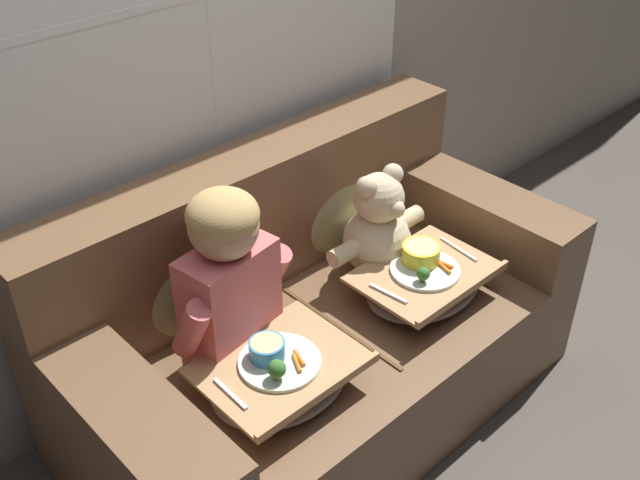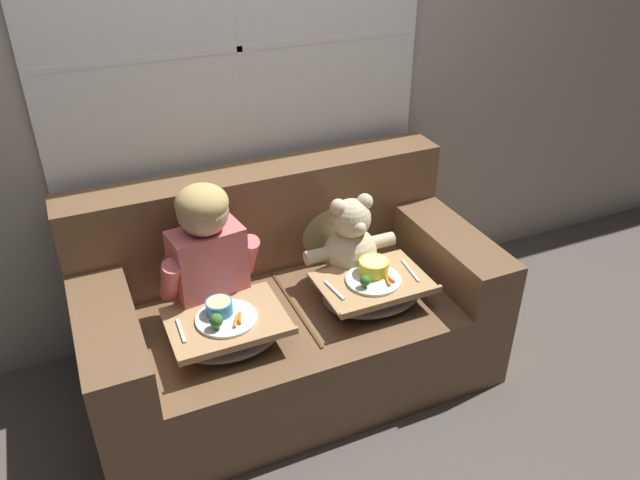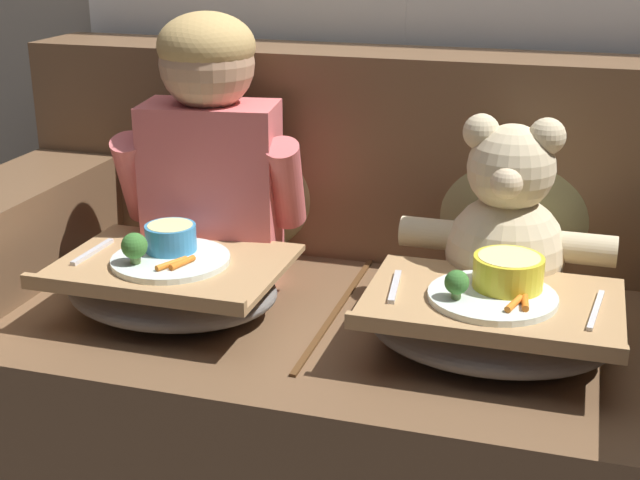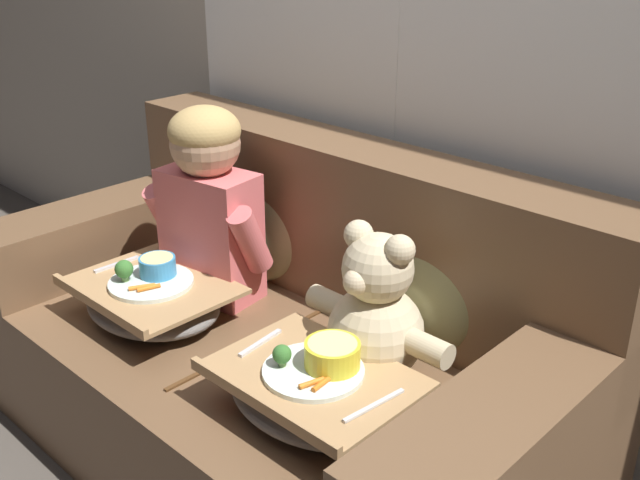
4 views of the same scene
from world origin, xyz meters
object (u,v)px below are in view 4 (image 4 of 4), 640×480
at_px(couch, 288,356).
at_px(lap_tray_teddy, 314,390).
at_px(child_figure, 208,195).
at_px(throw_pillow_behind_child, 260,218).
at_px(teddy_bear, 375,316).
at_px(lap_tray_child, 152,299).
at_px(throw_pillow_behind_teddy, 425,282).

relative_size(couch, lap_tray_teddy, 3.73).
xyz_separation_m(couch, lap_tray_teddy, (0.32, -0.22, 0.15)).
distance_m(child_figure, lap_tray_teddy, 0.71).
height_order(throw_pillow_behind_child, child_figure, child_figure).
xyz_separation_m(child_figure, teddy_bear, (0.63, -0.00, -0.15)).
relative_size(throw_pillow_behind_child, lap_tray_teddy, 0.88).
xyz_separation_m(lap_tray_child, lap_tray_teddy, (0.63, 0.00, 0.00)).
xyz_separation_m(teddy_bear, lap_tray_child, (-0.63, -0.21, -0.11)).
bearing_deg(throw_pillow_behind_child, lap_tray_child, -90.15).
bearing_deg(lap_tray_child, lap_tray_teddy, 0.12).
xyz_separation_m(couch, throw_pillow_behind_teddy, (0.31, 0.19, 0.27)).
height_order(throw_pillow_behind_teddy, lap_tray_teddy, throw_pillow_behind_teddy).
distance_m(throw_pillow_behind_child, throw_pillow_behind_teddy, 0.63).
relative_size(child_figure, lap_tray_child, 1.28).
height_order(throw_pillow_behind_child, teddy_bear, teddy_bear).
distance_m(child_figure, lap_tray_child, 0.33).
bearing_deg(throw_pillow_behind_teddy, child_figure, -162.78).
bearing_deg(teddy_bear, couch, 178.83).
bearing_deg(lap_tray_teddy, teddy_bear, 90.29).
relative_size(throw_pillow_behind_teddy, lap_tray_child, 0.85).
bearing_deg(lap_tray_teddy, throw_pillow_behind_child, 146.99).
height_order(throw_pillow_behind_teddy, lap_tray_child, throw_pillow_behind_teddy).
relative_size(throw_pillow_behind_child, child_figure, 0.71).
xyz_separation_m(couch, throw_pillow_behind_child, (-0.31, 0.19, 0.27)).
bearing_deg(throw_pillow_behind_child, teddy_bear, -17.58).
distance_m(throw_pillow_behind_teddy, lap_tray_teddy, 0.43).
bearing_deg(lap_tray_child, throw_pillow_behind_child, 89.85).
height_order(couch, child_figure, child_figure).
relative_size(throw_pillow_behind_teddy, lap_tray_teddy, 0.83).
distance_m(teddy_bear, lap_tray_teddy, 0.23).
bearing_deg(lap_tray_teddy, lap_tray_child, -179.88).
xyz_separation_m(throw_pillow_behind_child, throw_pillow_behind_teddy, (0.63, 0.00, -0.00)).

